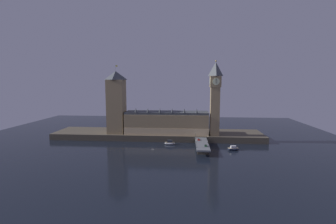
{
  "coord_description": "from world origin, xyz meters",
  "views": [
    {
      "loc": [
        31.74,
        -216.67,
        59.25
      ],
      "look_at": [
        12.63,
        20.0,
        30.17
      ],
      "focal_mm": 26.0,
      "sensor_mm": 36.0,
      "label": 1
    }
  ],
  "objects_px": {
    "boat_downstream": "(233,149)",
    "street_lamp_far": "(196,135)",
    "victoria_tower": "(116,102)",
    "pedestrian_mid_walk": "(208,142)",
    "street_lamp_near": "(197,143)",
    "car_southbound_lead": "(206,146)",
    "boat_upstream": "(170,143)",
    "street_lamp_mid": "(208,139)",
    "clock_tower": "(215,96)",
    "car_northbound_lead": "(199,139)"
  },
  "relations": [
    {
      "from": "street_lamp_near",
      "to": "street_lamp_mid",
      "type": "relative_size",
      "value": 1.0
    },
    {
      "from": "car_northbound_lead",
      "to": "clock_tower",
      "type": "bearing_deg",
      "value": 50.16
    },
    {
      "from": "clock_tower",
      "to": "boat_upstream",
      "type": "bearing_deg",
      "value": -159.55
    },
    {
      "from": "car_southbound_lead",
      "to": "boat_downstream",
      "type": "xyz_separation_m",
      "value": [
        24.78,
        10.17,
        -4.89
      ]
    },
    {
      "from": "pedestrian_mid_walk",
      "to": "street_lamp_near",
      "type": "distance_m",
      "value": 18.72
    },
    {
      "from": "victoria_tower",
      "to": "street_lamp_mid",
      "type": "distance_m",
      "value": 102.72
    },
    {
      "from": "car_southbound_lead",
      "to": "street_lamp_far",
      "type": "relative_size",
      "value": 0.62
    },
    {
      "from": "pedestrian_mid_walk",
      "to": "street_lamp_near",
      "type": "bearing_deg",
      "value": -123.21
    },
    {
      "from": "pedestrian_mid_walk",
      "to": "car_southbound_lead",
      "type": "bearing_deg",
      "value": -102.09
    },
    {
      "from": "boat_downstream",
      "to": "street_lamp_far",
      "type": "bearing_deg",
      "value": 154.95
    },
    {
      "from": "victoria_tower",
      "to": "clock_tower",
      "type": "bearing_deg",
      "value": -2.3
    },
    {
      "from": "clock_tower",
      "to": "victoria_tower",
      "type": "xyz_separation_m",
      "value": [
        -100.83,
        4.04,
        -6.91
      ]
    },
    {
      "from": "victoria_tower",
      "to": "pedestrian_mid_walk",
      "type": "xyz_separation_m",
      "value": [
        91.81,
        -34.27,
        -32.08
      ]
    },
    {
      "from": "pedestrian_mid_walk",
      "to": "boat_downstream",
      "type": "bearing_deg",
      "value": -2.91
    },
    {
      "from": "pedestrian_mid_walk",
      "to": "street_lamp_far",
      "type": "height_order",
      "value": "street_lamp_far"
    },
    {
      "from": "pedestrian_mid_walk",
      "to": "boat_downstream",
      "type": "distance_m",
      "value": 22.96
    },
    {
      "from": "victoria_tower",
      "to": "boat_upstream",
      "type": "relative_size",
      "value": 6.9
    },
    {
      "from": "boat_upstream",
      "to": "boat_downstream",
      "type": "xyz_separation_m",
      "value": [
        56.92,
        -15.11,
        -0.17
      ]
    },
    {
      "from": "victoria_tower",
      "to": "street_lamp_mid",
      "type": "height_order",
      "value": "victoria_tower"
    },
    {
      "from": "street_lamp_mid",
      "to": "street_lamp_near",
      "type": "bearing_deg",
      "value": -125.47
    },
    {
      "from": "car_northbound_lead",
      "to": "boat_upstream",
      "type": "height_order",
      "value": "car_northbound_lead"
    },
    {
      "from": "street_lamp_near",
      "to": "street_lamp_mid",
      "type": "distance_m",
      "value": 18.07
    },
    {
      "from": "street_lamp_far",
      "to": "boat_downstream",
      "type": "xyz_separation_m",
      "value": [
        32.45,
        -15.16,
        -8.25
      ]
    },
    {
      "from": "street_lamp_near",
      "to": "boat_upstream",
      "type": "height_order",
      "value": "street_lamp_near"
    },
    {
      "from": "clock_tower",
      "to": "street_lamp_near",
      "type": "height_order",
      "value": "clock_tower"
    },
    {
      "from": "car_southbound_lead",
      "to": "street_lamp_near",
      "type": "relative_size",
      "value": 0.6
    },
    {
      "from": "car_northbound_lead",
      "to": "boat_downstream",
      "type": "relative_size",
      "value": 0.44
    },
    {
      "from": "car_northbound_lead",
      "to": "street_lamp_near",
      "type": "height_order",
      "value": "street_lamp_near"
    },
    {
      "from": "car_southbound_lead",
      "to": "boat_upstream",
      "type": "bearing_deg",
      "value": 141.81
    },
    {
      "from": "car_southbound_lead",
      "to": "boat_downstream",
      "type": "distance_m",
      "value": 27.23
    },
    {
      "from": "car_southbound_lead",
      "to": "victoria_tower",
      "type": "bearing_deg",
      "value": 152.98
    },
    {
      "from": "victoria_tower",
      "to": "car_northbound_lead",
      "type": "distance_m",
      "value": 93.52
    },
    {
      "from": "street_lamp_near",
      "to": "street_lamp_far",
      "type": "bearing_deg",
      "value": 90.0
    },
    {
      "from": "street_lamp_near",
      "to": "street_lamp_mid",
      "type": "xyz_separation_m",
      "value": [
        10.49,
        14.72,
        -0.0
      ]
    },
    {
      "from": "car_northbound_lead",
      "to": "victoria_tower",
      "type": "bearing_deg",
      "value": 164.43
    },
    {
      "from": "clock_tower",
      "to": "boat_downstream",
      "type": "bearing_deg",
      "value": -66.96
    },
    {
      "from": "pedestrian_mid_walk",
      "to": "street_lamp_near",
      "type": "xyz_separation_m",
      "value": [
        -10.09,
        -15.41,
        3.32
      ]
    },
    {
      "from": "car_northbound_lead",
      "to": "pedestrian_mid_walk",
      "type": "bearing_deg",
      "value": -55.84
    },
    {
      "from": "pedestrian_mid_walk",
      "to": "boat_upstream",
      "type": "xyz_separation_m",
      "value": [
        -34.56,
        13.97,
        -4.91
      ]
    },
    {
      "from": "car_southbound_lead",
      "to": "street_lamp_near",
      "type": "xyz_separation_m",
      "value": [
        -7.67,
        -4.11,
        3.5
      ]
    },
    {
      "from": "clock_tower",
      "to": "pedestrian_mid_walk",
      "type": "xyz_separation_m",
      "value": [
        -9.02,
        -30.23,
        -38.98
      ]
    },
    {
      "from": "boat_downstream",
      "to": "victoria_tower",
      "type": "bearing_deg",
      "value": 162.77
    },
    {
      "from": "boat_upstream",
      "to": "boat_downstream",
      "type": "distance_m",
      "value": 58.89
    },
    {
      "from": "car_northbound_lead",
      "to": "car_southbound_lead",
      "type": "distance_m",
      "value": 22.54
    },
    {
      "from": "street_lamp_near",
      "to": "car_southbound_lead",
      "type": "bearing_deg",
      "value": 28.18
    },
    {
      "from": "victoria_tower",
      "to": "boat_upstream",
      "type": "bearing_deg",
      "value": -19.52
    },
    {
      "from": "car_southbound_lead",
      "to": "pedestrian_mid_walk",
      "type": "xyz_separation_m",
      "value": [
        2.42,
        11.31,
        0.18
      ]
    },
    {
      "from": "street_lamp_mid",
      "to": "boat_downstream",
      "type": "relative_size",
      "value": 0.61
    },
    {
      "from": "street_lamp_far",
      "to": "clock_tower",
      "type": "bearing_deg",
      "value": 40.29
    },
    {
      "from": "street_lamp_near",
      "to": "boat_upstream",
      "type": "relative_size",
      "value": 0.65
    }
  ]
}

